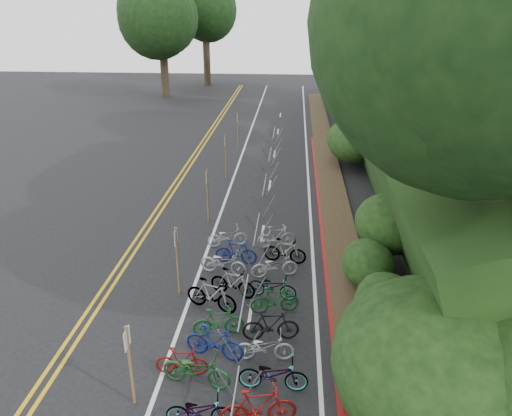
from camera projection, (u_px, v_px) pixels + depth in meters
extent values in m
plane|color=black|center=(112.00, 401.00, 12.43)|extent=(120.00, 120.00, 0.00)
cube|color=gold|center=(143.00, 229.00, 21.78)|extent=(0.12, 80.00, 0.01)
cube|color=gold|center=(149.00, 229.00, 21.76)|extent=(0.12, 80.00, 0.01)
cube|color=silver|center=(214.00, 231.00, 21.56)|extent=(0.12, 80.00, 0.01)
cube|color=silver|center=(312.00, 235.00, 21.26)|extent=(0.12, 80.00, 0.01)
cube|color=silver|center=(250.00, 314.00, 15.89)|extent=(0.10, 1.60, 0.01)
cube|color=silver|center=(262.00, 233.00, 21.41)|extent=(0.10, 1.60, 0.01)
cube|color=silver|center=(270.00, 185.00, 26.93)|extent=(0.10, 1.60, 0.01)
cube|color=silver|center=(274.00, 154.00, 32.45)|extent=(0.10, 1.60, 0.01)
cube|color=silver|center=(278.00, 132.00, 37.97)|extent=(0.10, 1.60, 0.01)
cube|color=silver|center=(280.00, 115.00, 43.49)|extent=(0.10, 1.60, 0.01)
cube|color=maroon|center=(321.00, 215.00, 23.05)|extent=(0.25, 28.00, 0.10)
cube|color=black|center=(444.00, 114.00, 30.63)|extent=(12.32, 44.00, 9.11)
cube|color=#382819|center=(325.00, 154.00, 32.19)|extent=(1.40, 44.00, 0.16)
ellipsoid|color=#284C19|center=(389.00, 310.00, 14.28)|extent=(2.00, 2.80, 1.60)
ellipsoid|color=#284C19|center=(390.00, 223.00, 18.62)|extent=(2.60, 3.64, 2.08)
ellipsoid|color=#284C19|center=(395.00, 164.00, 23.89)|extent=(2.20, 3.08, 1.76)
ellipsoid|color=#284C19|center=(352.00, 140.00, 29.68)|extent=(3.00, 4.20, 2.40)
ellipsoid|color=#284C19|center=(354.00, 116.00, 35.08)|extent=(2.40, 3.36, 1.92)
ellipsoid|color=#284C19|center=(366.00, 96.00, 38.41)|extent=(2.80, 3.92, 2.24)
ellipsoid|color=#284C19|center=(368.00, 263.00, 17.11)|extent=(1.80, 2.52, 1.44)
ellipsoid|color=#284C19|center=(398.00, 132.00, 27.28)|extent=(3.20, 4.48, 2.56)
ellipsoid|color=black|center=(442.00, 366.00, 11.86)|extent=(5.28, 6.16, 3.52)
cylinder|color=#2D2319|center=(491.00, 215.00, 12.93)|extent=(0.81, 0.81, 5.80)
cylinder|color=#2D2319|center=(458.00, 90.00, 20.44)|extent=(0.86, 0.86, 6.70)
cylinder|color=#2D2319|center=(465.00, 45.00, 27.18)|extent=(0.90, 0.90, 7.59)
cylinder|color=#2D2319|center=(413.00, 51.00, 35.02)|extent=(0.83, 0.83, 6.25)
cylinder|color=#2D2319|center=(425.00, 28.00, 41.76)|extent=(0.88, 0.88, 7.14)
cylinder|color=#2D2319|center=(164.00, 68.00, 50.60)|extent=(0.81, 0.81, 5.80)
ellipsoid|color=black|center=(160.00, 12.00, 48.56)|extent=(7.94, 7.94, 7.54)
cylinder|color=#2D2319|center=(207.00, 61.00, 57.83)|extent=(0.79, 0.79, 5.36)
ellipsoid|color=black|center=(205.00, 18.00, 56.00)|extent=(6.95, 6.95, 6.60)
cylinder|color=gray|center=(232.00, 411.00, 10.69)|extent=(0.05, 2.85, 0.05)
cylinder|color=gray|center=(228.00, 387.00, 12.14)|extent=(0.56, 0.04, 1.08)
cylinder|color=gray|center=(251.00, 388.00, 12.10)|extent=(0.56, 0.04, 1.08)
cylinder|color=gray|center=(244.00, 301.00, 14.53)|extent=(0.05, 3.00, 0.05)
cylinder|color=gray|center=(228.00, 347.00, 13.49)|extent=(0.58, 0.04, 1.13)
cylinder|color=gray|center=(249.00, 348.00, 13.45)|extent=(0.58, 0.04, 1.13)
cylinder|color=gray|center=(239.00, 291.00, 16.06)|extent=(0.58, 0.04, 1.13)
cylinder|color=gray|center=(257.00, 292.00, 16.02)|extent=(0.58, 0.04, 1.13)
cylinder|color=gray|center=(257.00, 228.00, 19.14)|extent=(0.05, 3.00, 0.05)
cylinder|color=gray|center=(246.00, 259.00, 18.09)|extent=(0.58, 0.04, 1.13)
cylinder|color=gray|center=(261.00, 259.00, 18.05)|extent=(0.58, 0.04, 1.13)
cylinder|color=gray|center=(252.00, 227.00, 20.66)|extent=(0.58, 0.04, 1.13)
cylinder|color=gray|center=(266.00, 227.00, 20.62)|extent=(0.58, 0.04, 1.13)
cylinder|color=gray|center=(265.00, 184.00, 23.74)|extent=(0.05, 3.00, 0.05)
cylinder|color=gray|center=(256.00, 206.00, 22.69)|extent=(0.58, 0.04, 1.13)
cylinder|color=gray|center=(269.00, 207.00, 22.65)|extent=(0.58, 0.04, 1.13)
cylinder|color=gray|center=(261.00, 185.00, 25.27)|extent=(0.58, 0.04, 1.13)
cylinder|color=gray|center=(272.00, 186.00, 25.23)|extent=(0.58, 0.04, 1.13)
cylinder|color=gray|center=(270.00, 154.00, 28.34)|extent=(0.05, 3.00, 0.05)
cylinder|color=gray|center=(263.00, 172.00, 27.29)|extent=(0.58, 0.04, 1.13)
cylinder|color=gray|center=(274.00, 172.00, 27.25)|extent=(0.58, 0.04, 1.13)
cylinder|color=gray|center=(266.00, 157.00, 29.87)|extent=(0.58, 0.04, 1.13)
cylinder|color=gray|center=(276.00, 157.00, 29.83)|extent=(0.58, 0.04, 1.13)
cylinder|color=gray|center=(274.00, 133.00, 32.94)|extent=(0.05, 3.00, 0.05)
cylinder|color=gray|center=(268.00, 147.00, 31.89)|extent=(0.58, 0.04, 1.13)
cylinder|color=gray|center=(277.00, 147.00, 31.85)|extent=(0.58, 0.04, 1.13)
cylinder|color=gray|center=(271.00, 136.00, 34.47)|extent=(0.58, 0.04, 1.13)
cylinder|color=gray|center=(279.00, 136.00, 34.43)|extent=(0.58, 0.04, 1.13)
cylinder|color=brown|center=(130.00, 366.00, 11.96)|extent=(0.08, 0.08, 2.28)
cube|color=silver|center=(127.00, 339.00, 11.65)|extent=(0.02, 0.40, 0.50)
cylinder|color=brown|center=(178.00, 262.00, 16.51)|extent=(0.08, 0.08, 2.50)
cube|color=silver|center=(176.00, 237.00, 16.16)|extent=(0.02, 0.40, 0.50)
cylinder|color=brown|center=(208.00, 196.00, 22.03)|extent=(0.08, 0.08, 2.50)
cube|color=silver|center=(207.00, 177.00, 21.68)|extent=(0.02, 0.40, 0.50)
cylinder|color=brown|center=(226.00, 157.00, 27.55)|extent=(0.08, 0.08, 2.50)
cube|color=silver|center=(225.00, 141.00, 27.20)|extent=(0.02, 0.40, 0.50)
cylinder|color=brown|center=(238.00, 131.00, 33.07)|extent=(0.08, 0.08, 2.50)
cube|color=silver|center=(238.00, 117.00, 32.72)|extent=(0.02, 0.40, 0.50)
imported|color=maroon|center=(182.00, 361.00, 13.18)|extent=(0.42, 1.43, 0.86)
imported|color=slate|center=(200.00, 410.00, 11.62)|extent=(0.64, 1.62, 0.84)
imported|color=maroon|center=(258.00, 407.00, 11.52)|extent=(0.90, 1.90, 1.10)
imported|color=#144C1E|center=(196.00, 369.00, 12.81)|extent=(0.98, 1.94, 0.97)
imported|color=slate|center=(273.00, 374.00, 12.66)|extent=(0.66, 1.80, 0.94)
imported|color=navy|center=(215.00, 342.00, 13.78)|extent=(0.89, 1.79, 1.04)
imported|color=#9E9EA3|center=(265.00, 347.00, 13.73)|extent=(0.68, 1.67, 0.86)
imported|color=#144C1E|center=(218.00, 322.00, 14.75)|extent=(0.80, 1.59, 0.92)
imported|color=black|center=(271.00, 325.00, 14.51)|extent=(0.69, 1.73, 1.01)
imported|color=slate|center=(211.00, 295.00, 15.94)|extent=(1.12, 1.88, 1.09)
imported|color=#144C1E|center=(275.00, 300.00, 15.81)|extent=(0.78, 1.63, 0.94)
imported|color=slate|center=(233.00, 283.00, 16.71)|extent=(0.98, 1.72, 0.99)
imported|color=slate|center=(272.00, 286.00, 16.63)|extent=(0.93, 1.75, 0.87)
imported|color=#9E9EA3|center=(223.00, 262.00, 18.07)|extent=(1.01, 1.87, 0.93)
imported|color=#9E9EA3|center=(275.00, 265.00, 17.90)|extent=(1.02, 1.80, 0.89)
imported|color=navy|center=(236.00, 252.00, 18.80)|extent=(0.65, 1.66, 0.97)
imported|color=slate|center=(285.00, 251.00, 18.85)|extent=(0.75, 1.69, 0.98)
imported|color=#9E9EA3|center=(227.00, 236.00, 20.16)|extent=(0.97, 1.71, 0.85)
imported|color=#9E9EA3|center=(276.00, 237.00, 20.02)|extent=(0.83, 1.64, 0.95)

